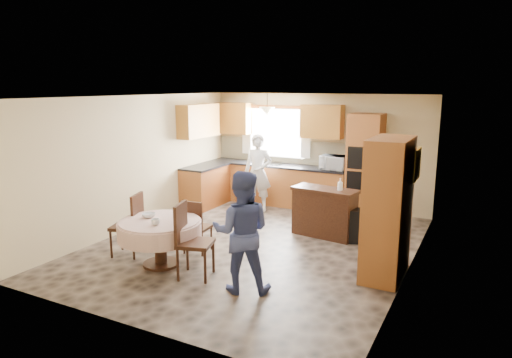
{
  "coord_description": "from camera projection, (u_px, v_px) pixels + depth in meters",
  "views": [
    {
      "loc": [
        3.41,
        -6.55,
        2.69
      ],
      "look_at": [
        -0.14,
        0.3,
        1.09
      ],
      "focal_mm": 32.0,
      "sensor_mm": 36.0,
      "label": 1
    }
  ],
  "objects": [
    {
      "name": "wall_right",
      "position": [
        413.0,
        189.0,
        6.4
      ],
      "size": [
        0.02,
        6.0,
        2.5
      ],
      "primitive_type": "cube",
      "color": "tan",
      "rests_on": "floor"
    },
    {
      "name": "bowl_sideboard",
      "position": [
        312.0,
        189.0,
        8.22
      ],
      "size": [
        0.26,
        0.26,
        0.05
      ],
      "primitive_type": "imported",
      "rotation": [
        0.0,
        0.0,
        -0.27
      ],
      "color": "#B2B2B2",
      "rests_on": "sideboard"
    },
    {
      "name": "wall_cab_right",
      "position": [
        322.0,
        122.0,
        9.79
      ],
      "size": [
        0.9,
        0.33,
        0.72
      ],
      "primitive_type": "cube",
      "color": "#C27F30",
      "rests_on": "wall_back"
    },
    {
      "name": "cupboard",
      "position": [
        388.0,
        209.0,
        6.37
      ],
      "size": [
        0.52,
        1.04,
        1.98
      ],
      "primitive_type": "cube",
      "color": "#B3692F",
      "rests_on": "floor"
    },
    {
      "name": "wall_left",
      "position": [
        138.0,
        162.0,
        8.65
      ],
      "size": [
        0.02,
        6.0,
        2.5
      ],
      "primitive_type": "cube",
      "color": "tan",
      "rests_on": "floor"
    },
    {
      "name": "window",
      "position": [
        276.0,
        133.0,
        10.49
      ],
      "size": [
        1.4,
        0.03,
        1.1
      ],
      "primitive_type": "cube",
      "color": "white",
      "rests_on": "wall_back"
    },
    {
      "name": "wall_front",
      "position": [
        127.0,
        221.0,
        4.92
      ],
      "size": [
        5.0,
        0.02,
        2.5
      ],
      "primitive_type": "cube",
      "color": "tan",
      "rests_on": "floor"
    },
    {
      "name": "curtain_right",
      "position": [
        306.0,
        132.0,
        10.1
      ],
      "size": [
        0.22,
        0.02,
        1.15
      ],
      "primitive_type": "cube",
      "color": "white",
      "rests_on": "wall_back"
    },
    {
      "name": "bowl_table",
      "position": [
        149.0,
        215.0,
        6.93
      ],
      "size": [
        0.26,
        0.26,
        0.06
      ],
      "primitive_type": "imported",
      "rotation": [
        0.0,
        0.0,
        0.3
      ],
      "color": "#B2B2B2",
      "rests_on": "dining_table"
    },
    {
      "name": "framed_picture",
      "position": [
        416.0,
        164.0,
        6.72
      ],
      "size": [
        0.06,
        0.57,
        0.47
      ],
      "color": "gold",
      "rests_on": "wall_right"
    },
    {
      "name": "wall_back",
      "position": [
        317.0,
        151.0,
        10.13
      ],
      "size": [
        5.0,
        0.02,
        2.5
      ],
      "primitive_type": "cube",
      "color": "tan",
      "rests_on": "floor"
    },
    {
      "name": "person_sink",
      "position": [
        258.0,
        173.0,
        9.81
      ],
      "size": [
        0.68,
        0.52,
        1.66
      ],
      "primitive_type": "imported",
      "rotation": [
        0.0,
        0.0,
        0.21
      ],
      "color": "silver",
      "rests_on": "floor"
    },
    {
      "name": "sideboard",
      "position": [
        324.0,
        214.0,
        8.19
      ],
      "size": [
        1.21,
        0.63,
        0.83
      ],
      "primitive_type": "cube",
      "rotation": [
        0.0,
        0.0,
        -0.13
      ],
      "color": "#3E2010",
      "rests_on": "floor"
    },
    {
      "name": "counter_back",
      "position": [
        277.0,
        165.0,
        10.33
      ],
      "size": [
        3.3,
        0.64,
        0.04
      ],
      "primitive_type": "cube",
      "color": "black",
      "rests_on": "base_cab_back"
    },
    {
      "name": "curtain_left",
      "position": [
        247.0,
        129.0,
        10.78
      ],
      "size": [
        0.22,
        0.02,
        1.15
      ],
      "primitive_type": "cube",
      "color": "white",
      "rests_on": "wall_back"
    },
    {
      "name": "chair_back",
      "position": [
        195.0,
        224.0,
        7.33
      ],
      "size": [
        0.42,
        0.42,
        0.89
      ],
      "rotation": [
        0.0,
        0.0,
        3.25
      ],
      "color": "#3E2010",
      "rests_on": "floor"
    },
    {
      "name": "counter_left",
      "position": [
        205.0,
        166.0,
        10.15
      ],
      "size": [
        0.64,
        1.2,
        0.04
      ],
      "primitive_type": "cube",
      "color": "black",
      "rests_on": "base_cab_left"
    },
    {
      "name": "oven_lower",
      "position": [
        360.0,
        183.0,
        9.17
      ],
      "size": [
        0.56,
        0.01,
        0.45
      ],
      "primitive_type": "cube",
      "color": "black",
      "rests_on": "oven_tower"
    },
    {
      "name": "base_cab_back",
      "position": [
        277.0,
        185.0,
        10.42
      ],
      "size": [
        3.3,
        0.6,
        0.88
      ],
      "primitive_type": "cube",
      "color": "#B3692F",
      "rests_on": "floor"
    },
    {
      "name": "oven_upper",
      "position": [
        361.0,
        158.0,
        9.07
      ],
      "size": [
        0.56,
        0.01,
        0.45
      ],
      "primitive_type": "cube",
      "color": "black",
      "rests_on": "oven_tower"
    },
    {
      "name": "oven_tower",
      "position": [
        365.0,
        165.0,
        9.38
      ],
      "size": [
        0.66,
        0.62,
        2.12
      ],
      "primitive_type": "cube",
      "color": "#B3692F",
      "rests_on": "floor"
    },
    {
      "name": "floor",
      "position": [
        255.0,
        245.0,
        7.78
      ],
      "size": [
        5.0,
        6.0,
        0.01
      ],
      "primitive_type": "cube",
      "color": "brown",
      "rests_on": "ground"
    },
    {
      "name": "bottle_sideboard",
      "position": [
        340.0,
        186.0,
        7.96
      ],
      "size": [
        0.1,
        0.1,
        0.27
      ],
      "primitive_type": "imported",
      "rotation": [
        0.0,
        0.0,
        0.01
      ],
      "color": "silver",
      "rests_on": "sideboard"
    },
    {
      "name": "backsplash",
      "position": [
        282.0,
        151.0,
        10.52
      ],
      "size": [
        3.3,
        0.02,
        0.55
      ],
      "primitive_type": "cube",
      "color": "beige",
      "rests_on": "wall_back"
    },
    {
      "name": "wall_cab_side",
      "position": [
        199.0,
        121.0,
        10.01
      ],
      "size": [
        0.33,
        1.2,
        0.72
      ],
      "primitive_type": "cube",
      "color": "#C27F30",
      "rests_on": "wall_left"
    },
    {
      "name": "base_cab_left",
      "position": [
        205.0,
        187.0,
        10.25
      ],
      "size": [
        0.6,
        1.2,
        0.88
      ],
      "primitive_type": "cube",
      "color": "#B3692F",
      "rests_on": "floor"
    },
    {
      "name": "chair_left",
      "position": [
        131.0,
        221.0,
        7.24
      ],
      "size": [
        0.55,
        0.55,
        1.01
      ],
      "rotation": [
        0.0,
        0.0,
        -1.26
      ],
      "color": "#3E2010",
      "rests_on": "floor"
    },
    {
      "name": "person_dining",
      "position": [
        242.0,
        232.0,
        5.93
      ],
      "size": [
        0.96,
        0.87,
        1.62
      ],
      "primitive_type": "imported",
      "rotation": [
        0.0,
        0.0,
        3.54
      ],
      "color": "navy",
      "rests_on": "floor"
    },
    {
      "name": "microwave",
      "position": [
        334.0,
        163.0,
        9.64
      ],
      "size": [
        0.56,
        0.39,
        0.3
      ],
      "primitive_type": "imported",
      "rotation": [
        0.0,
        0.0,
        -0.03
      ],
      "color": "silver",
      "rests_on": "counter_back"
    },
    {
      "name": "cup_table",
      "position": [
        156.0,
        222.0,
        6.55
      ],
      "size": [
        0.14,
        0.14,
        0.1
      ],
      "primitive_type": "imported",
      "rotation": [
        0.0,
        0.0,
        -0.15
      ],
      "color": "#B2B2B2",
      "rests_on": "dining_table"
    },
    {
      "name": "space_heater",
      "position": [
        356.0,
        226.0,
        7.9
      ],
      "size": [
        0.48,
        0.38,
        0.58
      ],
      "primitive_type": "cube",
      "rotation": [
        0.0,
        0.0,
        0.21
      ],
      "color": "black",
      "rests_on": "floor"
    },
    {
      "name": "dining_table",
      "position": [
        160.0,
        230.0,
        6.83
      ],
      "size": [
        1.25,
        1.25,
        0.71
      ],
      "color": "#3E2010",
      "rests_on": "floor"
    },
    {
      "name": "ceiling",
      "position": [
        255.0,
        97.0,
        7.27
      ],
      "size": [
        5.0,
        6.0,
        0.01
      ],
      "primitive_type": "cube",
      "color": "white",
      "rests_on": "wall_back"
    },
    {
      "name": "wall_cab_left",
      "position": [
        233.0,
        118.0,
        10.78
      ],
      "size": [
        0.85,
        0.33,
        0.72
      ],
      "primitive_type": "cube",
      "color": "#C27F30",
      "rests_on": "wall_back"
    },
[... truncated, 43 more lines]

